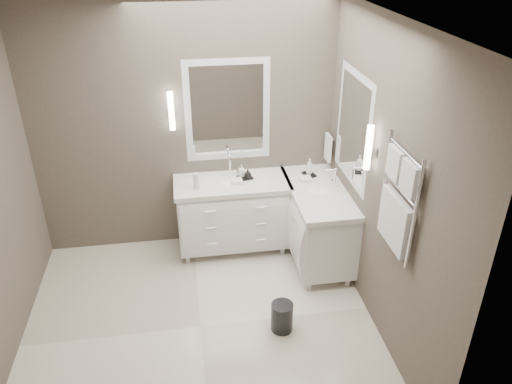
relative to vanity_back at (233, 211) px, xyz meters
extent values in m
cube|color=white|center=(-0.45, -1.23, -0.49)|extent=(3.20, 3.00, 0.01)
cube|color=white|center=(-0.45, -1.23, 2.22)|extent=(3.20, 3.00, 0.01)
cube|color=#534A42|center=(-0.45, 0.28, 0.86)|extent=(3.20, 0.01, 2.70)
cube|color=#534A42|center=(-0.45, -2.73, 0.86)|extent=(3.20, 0.01, 2.70)
cube|color=#534A42|center=(1.15, -1.23, 0.86)|extent=(0.01, 3.00, 2.70)
cube|color=white|center=(0.00, 0.00, -0.04)|extent=(1.20, 0.55, 0.70)
cube|color=white|center=(0.00, 0.00, 0.34)|extent=(1.24, 0.59, 0.05)
ellipsoid|color=white|center=(0.00, 0.00, 0.32)|extent=(0.36, 0.28, 0.12)
cylinder|color=white|center=(0.00, 0.16, 0.47)|extent=(0.02, 0.02, 0.22)
cube|color=white|center=(0.88, -0.33, -0.04)|extent=(0.55, 1.20, 0.70)
cube|color=white|center=(0.88, -0.33, 0.34)|extent=(0.59, 1.24, 0.05)
ellipsoid|color=white|center=(0.88, -0.33, 0.32)|extent=(0.36, 0.28, 0.12)
cylinder|color=white|center=(1.04, -0.33, 0.47)|extent=(0.02, 0.02, 0.22)
cube|color=white|center=(0.00, 0.26, 1.06)|extent=(0.90, 0.02, 1.10)
cube|color=white|center=(0.00, 0.26, 1.06)|extent=(0.77, 0.02, 0.96)
cube|color=white|center=(1.14, -0.43, 1.06)|extent=(0.02, 0.90, 1.10)
cube|color=white|center=(1.14, -0.43, 1.06)|extent=(0.02, 0.90, 0.96)
cube|color=white|center=(-0.58, 0.20, 1.06)|extent=(0.05, 0.05, 0.10)
cylinder|color=white|center=(-0.58, 0.20, 1.11)|extent=(0.06, 0.06, 0.40)
cube|color=white|center=(1.08, -1.01, 1.06)|extent=(0.05, 0.05, 0.10)
cylinder|color=white|center=(1.08, -1.01, 1.11)|extent=(0.06, 0.06, 0.40)
cylinder|color=white|center=(1.10, 0.13, 0.76)|extent=(0.02, 0.22, 0.02)
cube|color=white|center=(1.08, 0.13, 0.62)|extent=(0.03, 0.17, 0.30)
cylinder|color=white|center=(1.10, -1.90, 0.96)|extent=(0.03, 0.03, 0.90)
cylinder|color=white|center=(1.10, -1.35, 0.96)|extent=(0.03, 0.03, 0.90)
cube|color=white|center=(1.10, -1.76, 1.19)|extent=(0.06, 0.22, 0.24)
cube|color=white|center=(1.10, -1.50, 1.19)|extent=(0.06, 0.22, 0.24)
cube|color=white|center=(1.10, -1.63, 0.75)|extent=(0.06, 0.46, 0.42)
cylinder|color=black|center=(0.28, -1.37, -0.34)|extent=(0.23, 0.23, 0.28)
cube|color=black|center=(0.14, 0.05, 0.38)|extent=(0.18, 0.15, 0.02)
cube|color=black|center=(0.85, 0.01, 0.38)|extent=(0.14, 0.17, 0.02)
cylinder|color=silver|center=(-0.38, -0.10, 0.45)|extent=(0.07, 0.07, 0.17)
imported|color=white|center=(0.11, 0.07, 0.45)|extent=(0.06, 0.06, 0.13)
imported|color=black|center=(0.17, 0.02, 0.44)|extent=(0.09, 0.09, 0.10)
imported|color=white|center=(0.85, 0.01, 0.47)|extent=(0.07, 0.07, 0.17)
camera|label=1|loc=(-0.49, -4.72, 2.81)|focal=35.00mm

